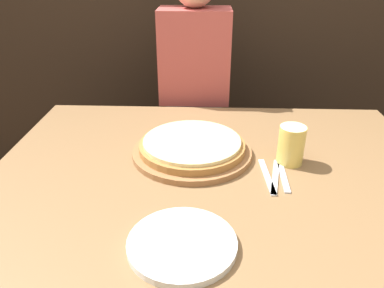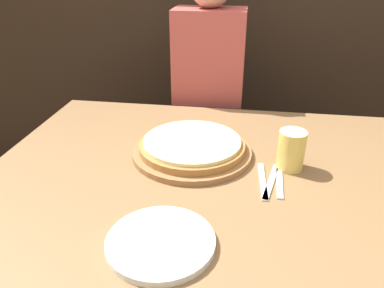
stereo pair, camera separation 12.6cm
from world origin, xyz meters
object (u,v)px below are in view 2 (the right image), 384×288
spoon (280,182)px  beer_glass (291,149)px  dinner_plate (161,242)px  dinner_knife (271,182)px  pizza_on_board (192,148)px  fork (263,181)px  diner_person (208,111)px

spoon → beer_glass: bearing=70.2°
dinner_plate → dinner_knife: dinner_plate is taller
pizza_on_board → dinner_plate: pizza_on_board is taller
dinner_knife → spoon: (0.02, 0.00, 0.00)m
pizza_on_board → dinner_knife: size_ratio=1.98×
pizza_on_board → beer_glass: (0.32, -0.04, 0.04)m
beer_glass → pizza_on_board: bearing=172.7°
dinner_plate → fork: bearing=52.6°
beer_glass → dinner_plate: size_ratio=0.50×
spoon → pizza_on_board: bearing=154.6°
beer_glass → diner_person: (-0.33, 0.64, -0.15)m
dinner_plate → dinner_knife: bearing=49.8°
pizza_on_board → diner_person: 0.61m
beer_glass → spoon: size_ratio=0.73×
beer_glass → dinner_knife: size_ratio=0.63×
pizza_on_board → spoon: (0.29, -0.14, -0.02)m
pizza_on_board → diner_person: bearing=91.2°
diner_person → fork: bearing=-71.3°
fork → diner_person: 0.78m
beer_glass → diner_person: 0.74m
dinner_knife → diner_person: bearing=110.5°
pizza_on_board → beer_glass: 0.33m
pizza_on_board → fork: pizza_on_board is taller
fork → pizza_on_board: bearing=150.1°
dinner_plate → diner_person: size_ratio=0.20×
beer_glass → dinner_plate: bearing=-128.4°
pizza_on_board → dinner_plate: size_ratio=1.56×
pizza_on_board → diner_person: diner_person is taller
dinner_knife → pizza_on_board: bearing=152.5°
pizza_on_board → fork: 0.27m
beer_glass → spoon: bearing=-109.8°
fork → diner_person: diner_person is taller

